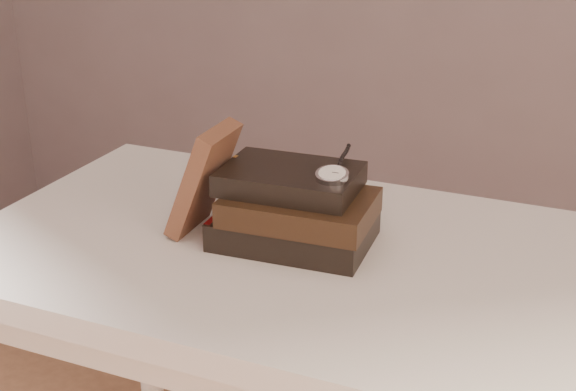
% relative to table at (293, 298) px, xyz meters
% --- Properties ---
extents(table, '(1.00, 0.60, 0.75)m').
position_rel_table_xyz_m(table, '(0.00, 0.00, 0.00)').
color(table, silver).
rests_on(table, ground).
extents(book_stack, '(0.24, 0.17, 0.12)m').
position_rel_table_xyz_m(book_stack, '(-0.00, 0.01, 0.15)').
color(book_stack, black).
rests_on(book_stack, table).
extents(journal, '(0.09, 0.11, 0.17)m').
position_rel_table_xyz_m(journal, '(-0.15, -0.01, 0.18)').
color(journal, '#47271B').
rests_on(journal, table).
extents(pocket_watch, '(0.05, 0.15, 0.02)m').
position_rel_table_xyz_m(pocket_watch, '(0.06, 0.01, 0.22)').
color(pocket_watch, silver).
rests_on(pocket_watch, book_stack).
extents(eyeglasses, '(0.10, 0.12, 0.05)m').
position_rel_table_xyz_m(eyeglasses, '(-0.09, 0.08, 0.16)').
color(eyeglasses, silver).
rests_on(eyeglasses, book_stack).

